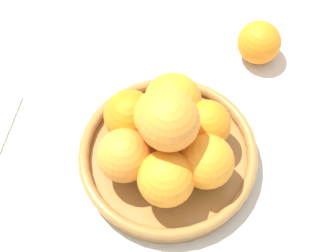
# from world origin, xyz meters

# --- Properties ---
(ground_plane) EXTENTS (4.00, 4.00, 0.00)m
(ground_plane) POSITION_xyz_m (0.00, 0.00, 0.00)
(ground_plane) COLOR beige
(fruit_bowl) EXTENTS (0.26, 0.26, 0.04)m
(fruit_bowl) POSITION_xyz_m (0.00, 0.00, 0.02)
(fruit_bowl) COLOR #A57238
(fruit_bowl) RESTS_ON ground_plane
(orange_pile) EXTENTS (0.20, 0.19, 0.14)m
(orange_pile) POSITION_xyz_m (0.00, 0.00, 0.09)
(orange_pile) COLOR orange
(orange_pile) RESTS_ON fruit_bowl
(stray_orange) EXTENTS (0.07, 0.07, 0.07)m
(stray_orange) POSITION_xyz_m (0.02, -0.24, 0.04)
(stray_orange) COLOR orange
(stray_orange) RESTS_ON ground_plane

